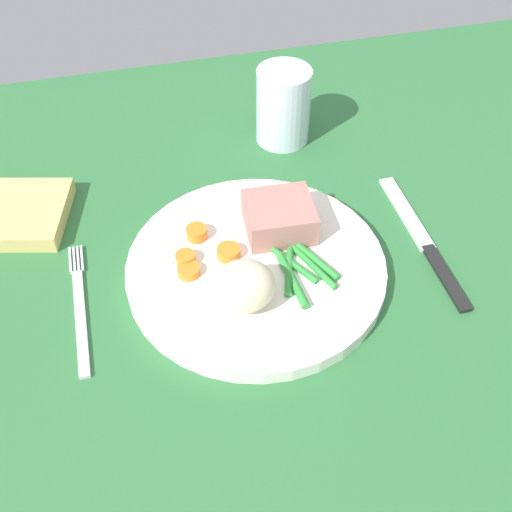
# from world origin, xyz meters

# --- Properties ---
(dining_table) EXTENTS (1.20, 0.90, 0.02)m
(dining_table) POSITION_xyz_m (0.00, 0.00, 0.01)
(dining_table) COLOR #2D6B38
(dining_table) RESTS_ON ground
(dinner_plate) EXTENTS (0.26, 0.26, 0.02)m
(dinner_plate) POSITION_xyz_m (-0.03, 0.01, 0.03)
(dinner_plate) COLOR white
(dinner_plate) RESTS_ON dining_table
(meat_portion) EXTENTS (0.07, 0.07, 0.03)m
(meat_portion) POSITION_xyz_m (0.01, 0.05, 0.05)
(meat_portion) COLOR #B2756B
(meat_portion) RESTS_ON dinner_plate
(mashed_potatoes) EXTENTS (0.06, 0.05, 0.05)m
(mashed_potatoes) POSITION_xyz_m (-0.05, -0.04, 0.06)
(mashed_potatoes) COLOR beige
(mashed_potatoes) RESTS_ON dinner_plate
(carrot_slices) EXTENTS (0.07, 0.07, 0.01)m
(carrot_slices) POSITION_xyz_m (-0.08, 0.04, 0.04)
(carrot_slices) COLOR orange
(carrot_slices) RESTS_ON dinner_plate
(green_beans) EXTENTS (0.06, 0.09, 0.01)m
(green_beans) POSITION_xyz_m (0.01, -0.01, 0.04)
(green_beans) COLOR #2D8C38
(green_beans) RESTS_ON dinner_plate
(fork) EXTENTS (0.01, 0.17, 0.00)m
(fork) POSITION_xyz_m (-0.21, 0.01, 0.02)
(fork) COLOR silver
(fork) RESTS_ON dining_table
(knife) EXTENTS (0.02, 0.20, 0.01)m
(knife) POSITION_xyz_m (0.16, 0.01, 0.02)
(knife) COLOR black
(knife) RESTS_ON dining_table
(water_glass) EXTENTS (0.07, 0.07, 0.10)m
(water_glass) POSITION_xyz_m (0.06, 0.23, 0.06)
(water_glass) COLOR silver
(water_glass) RESTS_ON dining_table
(napkin) EXTENTS (0.15, 0.13, 0.02)m
(napkin) POSITION_xyz_m (-0.28, 0.16, 0.03)
(napkin) COLOR #DBBC6B
(napkin) RESTS_ON dining_table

